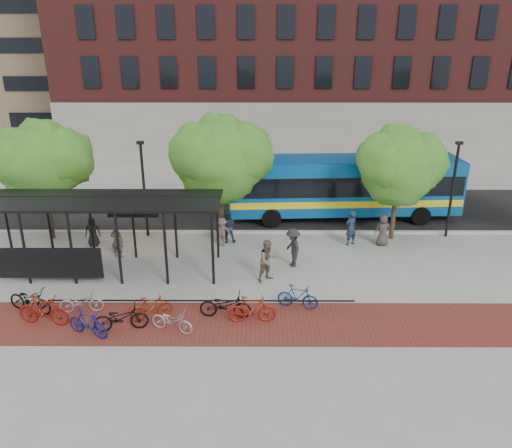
{
  "coord_description": "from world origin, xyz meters",
  "views": [
    {
      "loc": [
        -1.07,
        -21.16,
        10.28
      ],
      "look_at": [
        -1.17,
        1.23,
        1.6
      ],
      "focal_mm": 35.0,
      "sensor_mm": 36.0,
      "label": 1
    }
  ],
  "objects_px": {
    "bike_0": "(30,300)",
    "bike_4": "(121,318)",
    "tree_c": "(400,164)",
    "pedestrian_1": "(117,241)",
    "pedestrian_2": "(227,227)",
    "bike_3": "(88,323)",
    "bike_2": "(81,302)",
    "bike_11": "(298,297)",
    "lamp_post_left": "(144,187)",
    "pedestrian_9": "(293,248)",
    "bike_6": "(172,320)",
    "bus": "(343,184)",
    "pedestrian_7": "(351,228)",
    "bike_5": "(151,308)",
    "bike_9": "(252,309)",
    "tree_a": "(43,160)",
    "tree_b": "(222,156)",
    "lamp_post_right": "(453,187)",
    "bus_shelter": "(98,208)",
    "pedestrian_8": "(268,260)",
    "bike_8": "(225,305)",
    "pedestrian_0": "(93,231)",
    "pedestrian_6": "(383,230)",
    "pedestrian_3": "(222,232)",
    "bike_1": "(43,310)"
  },
  "relations": [
    {
      "from": "pedestrian_6",
      "to": "pedestrian_8",
      "type": "relative_size",
      "value": 0.87
    },
    {
      "from": "bike_0",
      "to": "pedestrian_1",
      "type": "xyz_separation_m",
      "value": [
        2.07,
        5.09,
        0.32
      ]
    },
    {
      "from": "bus",
      "to": "lamp_post_left",
      "type": "bearing_deg",
      "value": -167.89
    },
    {
      "from": "bike_11",
      "to": "pedestrian_2",
      "type": "bearing_deg",
      "value": 41.61
    },
    {
      "from": "pedestrian_3",
      "to": "pedestrian_7",
      "type": "relative_size",
      "value": 0.83
    },
    {
      "from": "tree_b",
      "to": "pedestrian_0",
      "type": "relative_size",
      "value": 4.13
    },
    {
      "from": "lamp_post_right",
      "to": "bike_9",
      "type": "relative_size",
      "value": 2.82
    },
    {
      "from": "lamp_post_left",
      "to": "pedestrian_8",
      "type": "distance_m",
      "value": 8.35
    },
    {
      "from": "bike_0",
      "to": "bus_shelter",
      "type": "bearing_deg",
      "value": -7.03
    },
    {
      "from": "lamp_post_left",
      "to": "bike_11",
      "type": "xyz_separation_m",
      "value": [
        7.5,
        -7.45,
        -2.25
      ]
    },
    {
      "from": "bike_11",
      "to": "pedestrian_6",
      "type": "distance_m",
      "value": 7.86
    },
    {
      "from": "bike_5",
      "to": "pedestrian_0",
      "type": "bearing_deg",
      "value": 9.8
    },
    {
      "from": "bike_5",
      "to": "bike_9",
      "type": "bearing_deg",
      "value": -115.1
    },
    {
      "from": "lamp_post_left",
      "to": "pedestrian_6",
      "type": "height_order",
      "value": "lamp_post_left"
    },
    {
      "from": "lamp_post_left",
      "to": "bike_2",
      "type": "bearing_deg",
      "value": -96.99
    },
    {
      "from": "bike_2",
      "to": "pedestrian_3",
      "type": "distance_m",
      "value": 8.17
    },
    {
      "from": "tree_b",
      "to": "bike_8",
      "type": "relative_size",
      "value": 3.26
    },
    {
      "from": "tree_c",
      "to": "pedestrian_1",
      "type": "bearing_deg",
      "value": -170.08
    },
    {
      "from": "lamp_post_right",
      "to": "pedestrian_1",
      "type": "relative_size",
      "value": 3.06
    },
    {
      "from": "bike_11",
      "to": "pedestrian_1",
      "type": "xyz_separation_m",
      "value": [
        -8.38,
        4.75,
        0.34
      ]
    },
    {
      "from": "bike_4",
      "to": "bike_11",
      "type": "bearing_deg",
      "value": -86.71
    },
    {
      "from": "pedestrian_2",
      "to": "bike_6",
      "type": "bearing_deg",
      "value": 71.82
    },
    {
      "from": "bike_1",
      "to": "bus",
      "type": "bearing_deg",
      "value": -39.45
    },
    {
      "from": "tree_b",
      "to": "bike_6",
      "type": "bearing_deg",
      "value": -98.33
    },
    {
      "from": "tree_c",
      "to": "pedestrian_0",
      "type": "bearing_deg",
      "value": -176.04
    },
    {
      "from": "pedestrian_2",
      "to": "bike_3",
      "type": "bearing_deg",
      "value": 54.67
    },
    {
      "from": "tree_a",
      "to": "tree_c",
      "type": "distance_m",
      "value": 18.0
    },
    {
      "from": "pedestrian_1",
      "to": "bike_6",
      "type": "bearing_deg",
      "value": 128.78
    },
    {
      "from": "bike_2",
      "to": "bike_11",
      "type": "bearing_deg",
      "value": -93.56
    },
    {
      "from": "bus",
      "to": "pedestrian_0",
      "type": "relative_size",
      "value": 8.51
    },
    {
      "from": "lamp_post_left",
      "to": "bike_6",
      "type": "height_order",
      "value": "lamp_post_left"
    },
    {
      "from": "tree_a",
      "to": "tree_b",
      "type": "xyz_separation_m",
      "value": [
        9.0,
        0.0,
        0.22
      ]
    },
    {
      "from": "bike_3",
      "to": "pedestrian_9",
      "type": "bearing_deg",
      "value": -29.85
    },
    {
      "from": "bike_0",
      "to": "bike_4",
      "type": "height_order",
      "value": "bike_4"
    },
    {
      "from": "bike_11",
      "to": "pedestrian_9",
      "type": "xyz_separation_m",
      "value": [
        0.03,
        3.78,
        0.43
      ]
    },
    {
      "from": "bus",
      "to": "pedestrian_7",
      "type": "xyz_separation_m",
      "value": [
        -0.18,
        -4.05,
        -1.12
      ]
    },
    {
      "from": "lamp_post_right",
      "to": "bike_6",
      "type": "distance_m",
      "value": 16.21
    },
    {
      "from": "pedestrian_2",
      "to": "pedestrian_8",
      "type": "xyz_separation_m",
      "value": [
        2.02,
        -4.24,
        0.08
      ]
    },
    {
      "from": "tree_a",
      "to": "pedestrian_1",
      "type": "bearing_deg",
      "value": -31.22
    },
    {
      "from": "pedestrian_3",
      "to": "pedestrian_8",
      "type": "relative_size",
      "value": 0.81
    },
    {
      "from": "bike_11",
      "to": "pedestrian_0",
      "type": "bearing_deg",
      "value": 74.52
    },
    {
      "from": "lamp_post_right",
      "to": "pedestrian_9",
      "type": "relative_size",
      "value": 2.76
    },
    {
      "from": "bike_5",
      "to": "bike_6",
      "type": "bearing_deg",
      "value": -153.73
    },
    {
      "from": "bike_8",
      "to": "bike_11",
      "type": "distance_m",
      "value": 2.91
    },
    {
      "from": "tree_a",
      "to": "pedestrian_9",
      "type": "relative_size",
      "value": 3.33
    },
    {
      "from": "bike_6",
      "to": "bike_8",
      "type": "height_order",
      "value": "bike_8"
    },
    {
      "from": "bike_5",
      "to": "bike_9",
      "type": "distance_m",
      "value": 3.83
    },
    {
      "from": "pedestrian_2",
      "to": "tree_c",
      "type": "bearing_deg",
      "value": 176.44
    },
    {
      "from": "tree_c",
      "to": "bike_5",
      "type": "relative_size",
      "value": 3.62
    },
    {
      "from": "bus",
      "to": "pedestrian_3",
      "type": "relative_size",
      "value": 8.66
    }
  ]
}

